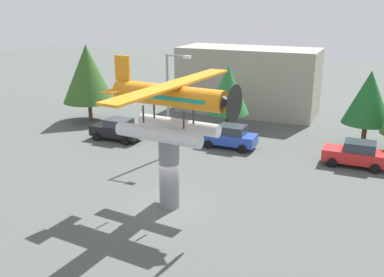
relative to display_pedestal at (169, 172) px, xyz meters
The scene contains 11 objects.
ground_plane 2.01m from the display_pedestal, ahead, with size 140.00×140.00×0.00m, color #4C514C.
display_pedestal is the anchor object (origin of this frame).
floatplane_monument 3.68m from the display_pedestal, ahead, with size 6.99×10.46×4.00m.
car_near_black 12.84m from the display_pedestal, 136.18° to the left, with size 4.20×2.02×1.76m.
car_mid_blue 10.80m from the display_pedestal, 91.52° to the left, with size 4.20×2.02×1.76m.
car_far_red 13.75m from the display_pedestal, 49.89° to the left, with size 4.20×2.02×1.76m.
streetlight_primary 8.31m from the display_pedestal, 116.03° to the left, with size 1.84×0.28×7.34m.
storefront_building 22.16m from the display_pedestal, 96.06° to the left, with size 13.54×5.65×6.44m, color #9E9384.
tree_west 19.71m from the display_pedestal, 139.15° to the left, with size 4.70×4.70×7.07m.
tree_east 14.85m from the display_pedestal, 97.22° to the left, with size 3.62×3.62×5.69m.
tree_center_back 17.42m from the display_pedestal, 58.31° to the left, with size 3.58×3.58×5.95m.
Camera 1 is at (9.68, -18.80, 10.65)m, focal length 39.87 mm.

